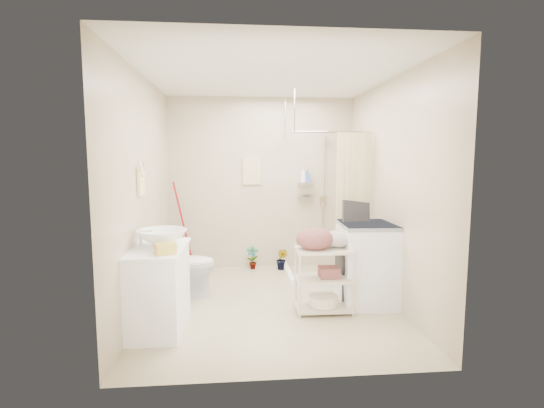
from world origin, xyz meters
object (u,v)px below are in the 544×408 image
at_px(washing_machine, 368,263).
at_px(toilet, 184,265).
at_px(laundry_rack, 324,274).
at_px(vanity, 159,288).

bearing_deg(washing_machine, toilet, 171.25).
xyz_separation_m(washing_machine, laundry_rack, (-0.58, -0.23, -0.04)).
bearing_deg(laundry_rack, toilet, 158.30).
distance_m(washing_machine, laundry_rack, 0.62).
relative_size(vanity, toilet, 1.20).
bearing_deg(vanity, toilet, 83.53).
bearing_deg(laundry_rack, washing_machine, 22.46).
height_order(toilet, washing_machine, washing_machine).
xyz_separation_m(vanity, toilet, (0.12, 0.93, -0.02)).
xyz_separation_m(toilet, washing_machine, (2.18, -0.45, 0.09)).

